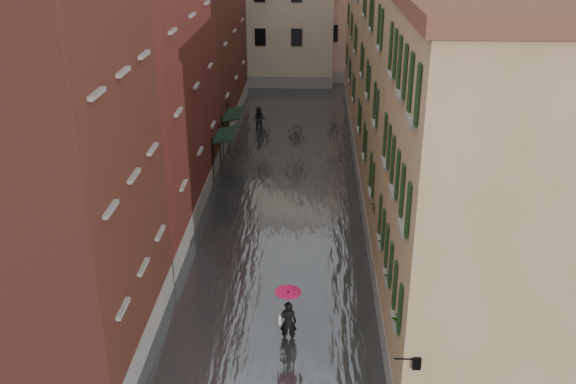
# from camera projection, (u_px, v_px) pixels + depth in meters

# --- Properties ---
(ground) EXTENTS (120.00, 120.00, 0.00)m
(ground) POSITION_uv_depth(u_px,v_px,m) (270.00, 321.00, 23.86)
(ground) COLOR #5F6062
(ground) RESTS_ON ground
(floodwater) EXTENTS (10.00, 60.00, 0.20)m
(floodwater) POSITION_uv_depth(u_px,v_px,m) (285.00, 183.00, 35.72)
(floodwater) COLOR #45494C
(floodwater) RESTS_ON ground
(building_left_near) EXTENTS (6.00, 8.00, 13.00)m
(building_left_near) POSITION_uv_depth(u_px,v_px,m) (36.00, 177.00, 19.69)
(building_left_near) COLOR maroon
(building_left_near) RESTS_ON ground
(building_left_mid) EXTENTS (6.00, 14.00, 12.50)m
(building_left_mid) POSITION_uv_depth(u_px,v_px,m) (131.00, 92.00, 29.86)
(building_left_mid) COLOR maroon
(building_left_mid) RESTS_ON ground
(building_left_far) EXTENTS (6.00, 16.00, 14.00)m
(building_left_far) POSITION_uv_depth(u_px,v_px,m) (189.00, 24.00, 43.28)
(building_left_far) COLOR maroon
(building_left_far) RESTS_ON ground
(building_right_near) EXTENTS (6.00, 8.00, 11.50)m
(building_right_near) POSITION_uv_depth(u_px,v_px,m) (493.00, 207.00, 19.45)
(building_right_near) COLOR #957B4D
(building_right_near) RESTS_ON ground
(building_right_mid) EXTENTS (6.00, 14.00, 13.00)m
(building_right_mid) POSITION_uv_depth(u_px,v_px,m) (434.00, 90.00, 29.22)
(building_right_mid) COLOR #987F5C
(building_right_mid) RESTS_ON ground
(building_right_far) EXTENTS (6.00, 16.00, 11.50)m
(building_right_far) POSITION_uv_depth(u_px,v_px,m) (396.00, 44.00, 43.25)
(building_right_far) COLOR #957B4D
(building_right_far) RESTS_ON ground
(building_end_cream) EXTENTS (12.00, 9.00, 13.00)m
(building_end_cream) POSITION_uv_depth(u_px,v_px,m) (264.00, 5.00, 56.15)
(building_end_cream) COLOR beige
(building_end_cream) RESTS_ON ground
(building_end_pink) EXTENTS (10.00, 9.00, 12.00)m
(building_end_pink) POSITION_uv_depth(u_px,v_px,m) (365.00, 8.00, 57.83)
(building_end_pink) COLOR tan
(building_end_pink) RESTS_ON ground
(awning_near) EXTENTS (1.09, 2.74, 2.80)m
(awning_near) POSITION_uv_depth(u_px,v_px,m) (224.00, 136.00, 35.82)
(awning_near) COLOR black
(awning_near) RESTS_ON ground
(awning_far) EXTENTS (1.09, 2.90, 2.80)m
(awning_far) POSITION_uv_depth(u_px,v_px,m) (233.00, 115.00, 39.48)
(awning_far) COLOR black
(awning_far) RESTS_ON ground
(wall_lantern) EXTENTS (0.71, 0.22, 0.35)m
(wall_lantern) POSITION_uv_depth(u_px,v_px,m) (416.00, 362.00, 16.99)
(wall_lantern) COLOR black
(wall_lantern) RESTS_ON ground
(window_planters) EXTENTS (0.59, 10.90, 0.84)m
(window_planters) POSITION_uv_depth(u_px,v_px,m) (385.00, 233.00, 22.74)
(window_planters) COLOR brown
(window_planters) RESTS_ON ground
(pedestrian_main) EXTENTS (0.95, 0.95, 2.06)m
(pedestrian_main) POSITION_uv_depth(u_px,v_px,m) (288.00, 312.00, 22.20)
(pedestrian_main) COLOR black
(pedestrian_main) RESTS_ON ground
(pedestrian_far) EXTENTS (0.97, 0.83, 1.74)m
(pedestrian_far) POSITION_uv_depth(u_px,v_px,m) (259.00, 119.00, 44.07)
(pedestrian_far) COLOR black
(pedestrian_far) RESTS_ON ground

